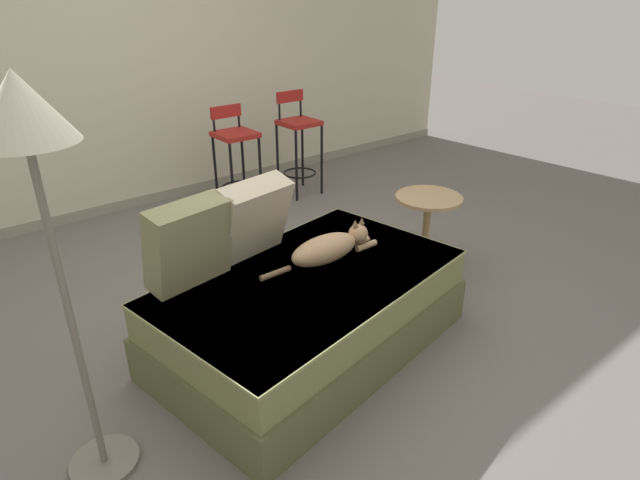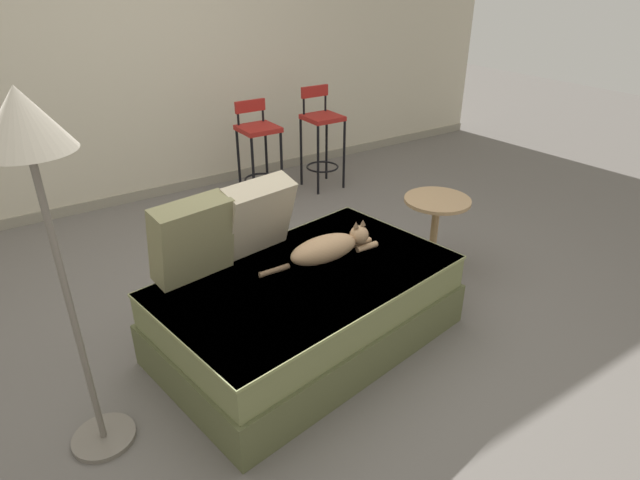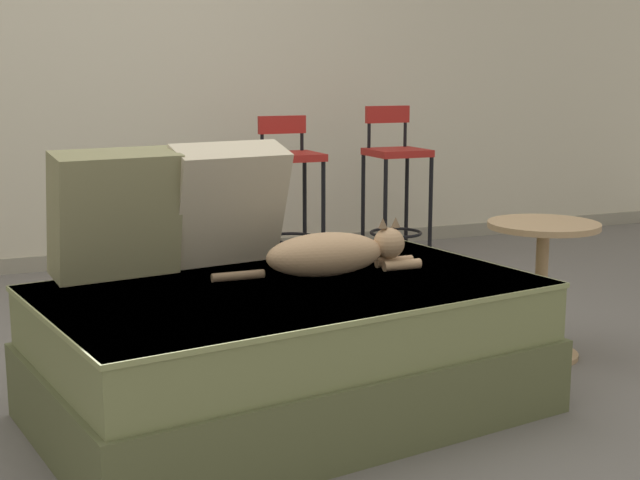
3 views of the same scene
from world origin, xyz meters
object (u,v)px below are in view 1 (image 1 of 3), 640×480
couch (310,311)px  cat (329,248)px  bar_stool_near_window (235,150)px  floor_lamp (30,152)px  throw_pillow_corner (189,244)px  side_table (427,223)px  bar_stool_by_doorway (298,137)px  throw_pillow_middle (251,218)px

couch → cat: size_ratio=2.37×
couch → bar_stool_near_window: 2.13m
bar_stool_near_window → floor_lamp: bearing=-132.8°
cat → bar_stool_near_window: size_ratio=0.83×
bar_stool_near_window → floor_lamp: size_ratio=0.56×
couch → throw_pillow_corner: size_ratio=3.93×
side_table → floor_lamp: bearing=-173.1°
cat → floor_lamp: (-1.35, -0.16, 0.81)m
bar_stool_by_doorway → floor_lamp: (-2.57, -2.06, 0.80)m
couch → throw_pillow_corner: bearing=148.2°
throw_pillow_corner → bar_stool_near_window: bearing=53.0°
side_table → throw_pillow_corner: bearing=175.7°
couch → bar_stool_by_doorway: bar_stool_by_doorway is taller
side_table → floor_lamp: (-2.31, -0.28, 0.98)m
side_table → floor_lamp: 2.52m
throw_pillow_middle → bar_stool_by_doorway: bearing=46.4°
couch → cat: bearing=20.0°
floor_lamp → side_table: bearing=6.9°
throw_pillow_middle → floor_lamp: size_ratio=0.29×
couch → floor_lamp: floor_lamp is taller
throw_pillow_middle → cat: throw_pillow_middle is taller
bar_stool_near_window → throw_pillow_corner: bearing=-127.0°
throw_pillow_middle → bar_stool_by_doorway: bar_stool_by_doorway is taller
couch → bar_stool_by_doorway: 2.44m
throw_pillow_corner → throw_pillow_middle: bearing=9.3°
cat → bar_stool_by_doorway: bearing=57.2°
bar_stool_by_doorway → couch: bearing=-125.7°
couch → cat: 0.36m
couch → bar_stool_by_doorway: (1.41, 1.97, 0.31)m
cat → floor_lamp: bearing=-173.3°
cat → side_table: cat is taller
throw_pillow_middle → floor_lamp: 1.33m
floor_lamp → bar_stool_near_window: bearing=47.2°
throw_pillow_middle → bar_stool_by_doorway: size_ratio=0.49×
bar_stool_by_doorway → side_table: bar_stool_by_doorway is taller
throw_pillow_middle → side_table: (1.25, -0.19, -0.31)m
throw_pillow_middle → bar_stool_near_window: bearing=61.9°
throw_pillow_corner → cat: (0.69, -0.24, -0.14)m
throw_pillow_middle → throw_pillow_corner: bearing=-170.7°
bar_stool_near_window → side_table: size_ratio=1.62×
throw_pillow_middle → side_table: throw_pillow_middle is taller
throw_pillow_corner → side_table: size_ratio=0.81×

